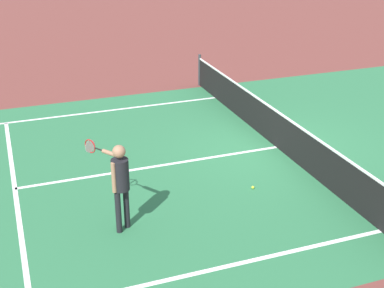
{
  "coord_description": "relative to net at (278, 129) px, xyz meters",
  "views": [
    {
      "loc": [
        10.95,
        -6.31,
        5.62
      ],
      "look_at": [
        1.19,
        -2.73,
        1.0
      ],
      "focal_mm": 50.21,
      "sensor_mm": 36.0,
      "label": 1
    }
  ],
  "objects": [
    {
      "name": "line_service_near",
      "position": [
        0.0,
        -6.4,
        -0.49
      ],
      "size": [
        8.22,
        0.1,
        0.01
      ],
      "primitive_type": "cube",
      "color": "white",
      "rests_on": "ground_plane"
    },
    {
      "name": "court_surface_inbounds",
      "position": [
        0.0,
        0.0,
        -0.49
      ],
      "size": [
        10.62,
        24.4,
        0.0
      ],
      "primitive_type": "cube",
      "color": "#2D7247",
      "rests_on": "ground_plane"
    },
    {
      "name": "ground_plane",
      "position": [
        0.0,
        0.0,
        -0.49
      ],
      "size": [
        60.0,
        60.0,
        0.0
      ],
      "primitive_type": "plane",
      "color": "brown"
    },
    {
      "name": "player_near",
      "position": [
        2.35,
        -4.57,
        0.6
      ],
      "size": [
        1.16,
        0.65,
        1.75
      ],
      "color": "black",
      "rests_on": "ground_plane"
    },
    {
      "name": "tennis_ball_near_net",
      "position": [
        1.78,
        -1.54,
        -0.46
      ],
      "size": [
        0.07,
        0.07,
        0.07
      ],
      "primitive_type": "sphere",
      "color": "#CCE033",
      "rests_on": "ground_plane"
    },
    {
      "name": "line_center_service",
      "position": [
        0.0,
        -3.2,
        -0.49
      ],
      "size": [
        0.1,
        6.4,
        0.01
      ],
      "primitive_type": "cube",
      "color": "white",
      "rests_on": "ground_plane"
    },
    {
      "name": "line_sideline_left",
      "position": [
        -4.11,
        -5.95,
        -0.49
      ],
      "size": [
        0.1,
        11.89,
        0.01
      ],
      "primitive_type": "cube",
      "color": "white",
      "rests_on": "ground_plane"
    },
    {
      "name": "net",
      "position": [
        0.0,
        0.0,
        0.0
      ],
      "size": [
        11.12,
        0.09,
        1.07
      ],
      "color": "#33383D",
      "rests_on": "ground_plane"
    }
  ]
}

